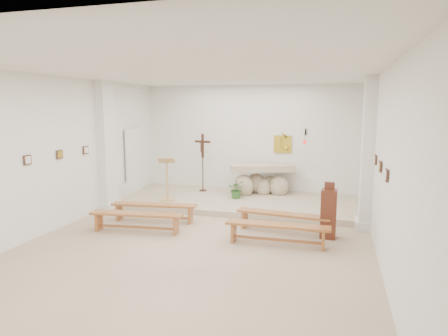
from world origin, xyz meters
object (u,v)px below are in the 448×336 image
(lectern, at_px, (167,179))
(bench_right_front, at_px, (283,218))
(bench_left_front, at_px, (154,208))
(bench_right_second, at_px, (277,229))
(crucifix_stand, at_px, (203,158))
(donation_pedestal, at_px, (329,213))
(bench_left_second, at_px, (137,218))
(altar, at_px, (261,181))

(lectern, xyz_separation_m, bench_right_front, (3.53, -1.61, -0.45))
(bench_left_front, distance_m, bench_right_second, 3.30)
(crucifix_stand, height_order, bench_right_front, crucifix_stand)
(bench_left_front, distance_m, bench_right_front, 3.17)
(donation_pedestal, distance_m, bench_left_front, 4.17)
(lectern, relative_size, crucifix_stand, 0.70)
(donation_pedestal, height_order, bench_left_second, donation_pedestal)
(altar, bearing_deg, bench_right_front, -88.10)
(bench_right_front, bearing_deg, bench_left_front, -172.73)
(bench_right_front, bearing_deg, lectern, 162.77)
(altar, bearing_deg, donation_pedestal, -74.98)
(crucifix_stand, distance_m, bench_right_front, 4.40)
(lectern, relative_size, donation_pedestal, 1.04)
(crucifix_stand, bearing_deg, altar, 16.74)
(bench_left_second, bearing_deg, altar, 57.08)
(bench_left_front, bearing_deg, donation_pedestal, -8.50)
(bench_right_front, xyz_separation_m, bench_left_second, (-3.17, -0.89, 0.00))
(altar, relative_size, crucifix_stand, 1.13)
(donation_pedestal, xyz_separation_m, bench_left_second, (-4.16, -0.78, -0.20))
(donation_pedestal, bearing_deg, bench_left_front, -179.97)
(bench_right_front, distance_m, bench_right_second, 0.89)
(lectern, relative_size, bench_left_front, 0.60)
(bench_right_second, bearing_deg, bench_right_front, 89.44)
(lectern, bearing_deg, bench_right_front, -41.08)
(bench_left_front, relative_size, bench_left_second, 1.00)
(altar, distance_m, bench_right_front, 3.42)
(bench_right_front, bearing_deg, altar, 116.28)
(altar, bearing_deg, lectern, -163.37)
(lectern, height_order, bench_left_front, lectern)
(bench_left_front, bearing_deg, bench_left_second, -96.91)
(bench_left_second, bearing_deg, crucifix_stand, 80.77)
(lectern, distance_m, bench_left_second, 2.57)
(altar, xyz_separation_m, crucifix_stand, (-1.86, -0.10, 0.67))
(donation_pedestal, bearing_deg, crucifix_stand, 142.28)
(lectern, height_order, donation_pedestal, lectern)
(lectern, relative_size, bench_right_front, 0.60)
(altar, xyz_separation_m, bench_right_second, (1.11, -4.12, -0.20))
(bench_left_front, height_order, bench_right_front, same)
(altar, bearing_deg, bench_right_second, -92.02)
(lectern, bearing_deg, crucifix_stand, 53.16)
(altar, distance_m, bench_left_second, 4.61)
(crucifix_stand, distance_m, bench_left_front, 3.25)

